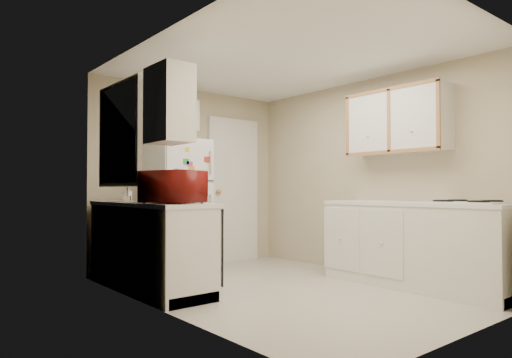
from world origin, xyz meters
TOP-DOWN VIEW (x-y plane):
  - floor at (0.00, 0.00)m, footprint 3.80×3.80m
  - ceiling at (0.00, 0.00)m, footprint 3.80×3.80m
  - wall_left at (-1.40, 0.00)m, footprint 3.80×3.80m
  - wall_right at (1.40, 0.00)m, footprint 3.80×3.80m
  - wall_back at (0.00, 1.90)m, footprint 2.80×2.80m
  - wall_front at (0.00, -1.90)m, footprint 2.80×2.80m
  - left_counter at (-1.10, 0.90)m, footprint 0.60×1.80m
  - dishwasher at (-0.81, 0.30)m, footprint 0.03×0.58m
  - sink at (-1.10, 1.05)m, footprint 0.54×0.74m
  - microwave at (-1.15, 0.33)m, footprint 0.62×0.45m
  - soap_bottle at (-1.06, 1.54)m, footprint 0.10×0.10m
  - window_blinds at (-1.36, 1.05)m, footprint 0.10×0.98m
  - upper_cabinet_left at (-1.25, 0.22)m, footprint 0.30×0.45m
  - refrigerator at (-0.39, 1.60)m, footprint 0.69×0.67m
  - cabinet_over_fridge at (-0.40, 1.75)m, footprint 0.70×0.30m
  - interior_door at (0.70, 1.86)m, footprint 0.86×0.06m
  - right_counter at (1.10, -0.80)m, footprint 0.60×2.00m
  - stove at (1.10, -1.36)m, footprint 0.54×0.66m
  - upper_cabinet_right at (1.25, -0.50)m, footprint 0.30×1.20m

SIDE VIEW (x-z plane):
  - floor at x=0.00m, z-range 0.00..0.00m
  - stove at x=1.10m, z-range 0.00..0.77m
  - left_counter at x=-1.10m, z-range 0.00..0.90m
  - right_counter at x=1.10m, z-range 0.00..0.90m
  - dishwasher at x=-0.81m, z-range 0.13..0.85m
  - refrigerator at x=-0.39m, z-range 0.00..1.66m
  - sink at x=-1.10m, z-range 0.78..0.94m
  - soap_bottle at x=-1.06m, z-range 0.92..1.08m
  - interior_door at x=0.70m, z-range -0.02..2.06m
  - microwave at x=-1.15m, z-range 0.87..1.23m
  - wall_left at x=-1.40m, z-range 1.20..1.20m
  - wall_right at x=1.40m, z-range 1.20..1.20m
  - wall_back at x=0.00m, z-range 1.20..1.20m
  - wall_front at x=0.00m, z-range 1.20..1.20m
  - window_blinds at x=-1.36m, z-range 1.06..2.14m
  - upper_cabinet_left at x=-1.25m, z-range 1.45..2.15m
  - upper_cabinet_right at x=1.25m, z-range 1.45..2.15m
  - cabinet_over_fridge at x=-0.40m, z-range 1.80..2.20m
  - ceiling at x=0.00m, z-range 2.40..2.40m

